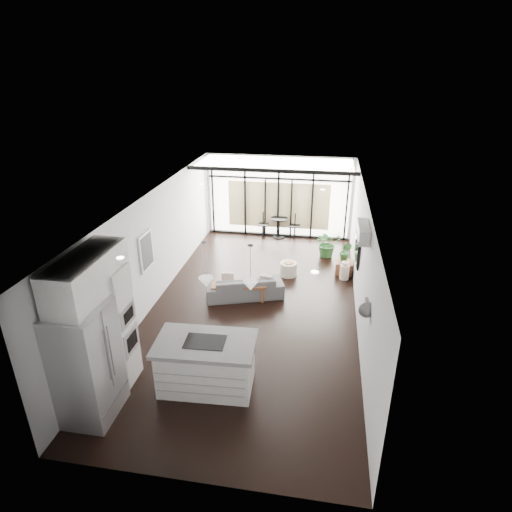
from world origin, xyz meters
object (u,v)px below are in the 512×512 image
(fridge, at_px, (87,363))
(milk_can, at_px, (345,270))
(sofa, at_px, (245,283))
(tv, at_px, (357,250))
(console_bench, at_px, (239,292))
(pouf, at_px, (288,269))
(island, at_px, (206,364))

(fridge, height_order, milk_can, fridge)
(sofa, bearing_deg, tv, 172.22)
(sofa, bearing_deg, console_bench, 49.40)
(milk_can, bearing_deg, pouf, -178.69)
(pouf, bearing_deg, tv, -26.15)
(console_bench, bearing_deg, milk_can, 21.33)
(milk_can, bearing_deg, fridge, -126.66)
(island, distance_m, tv, 4.96)
(sofa, bearing_deg, island, 70.97)
(island, bearing_deg, tv, 51.66)
(milk_can, height_order, tv, tv)
(fridge, xyz_separation_m, tv, (4.57, 4.95, 0.26))
(sofa, distance_m, tv, 2.98)
(island, bearing_deg, sofa, 86.31)
(pouf, bearing_deg, island, -102.19)
(island, xyz_separation_m, pouf, (1.05, 4.86, -0.30))
(console_bench, xyz_separation_m, tv, (2.89, 0.76, 1.08))
(sofa, relative_size, milk_can, 3.81)
(console_bench, relative_size, tv, 1.26)
(island, bearing_deg, fridge, -153.94)
(sofa, distance_m, milk_can, 2.95)
(sofa, height_order, pouf, sofa)
(pouf, height_order, milk_can, milk_can)
(fridge, relative_size, milk_can, 4.02)
(island, xyz_separation_m, milk_can, (2.63, 4.90, -0.24))
(island, height_order, pouf, island)
(console_bench, distance_m, pouf, 1.97)
(island, xyz_separation_m, fridge, (-1.74, -0.96, 0.55))
(sofa, bearing_deg, fridge, 49.81)
(fridge, distance_m, sofa, 4.82)
(fridge, distance_m, tv, 6.74)
(fridge, relative_size, console_bench, 1.50)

